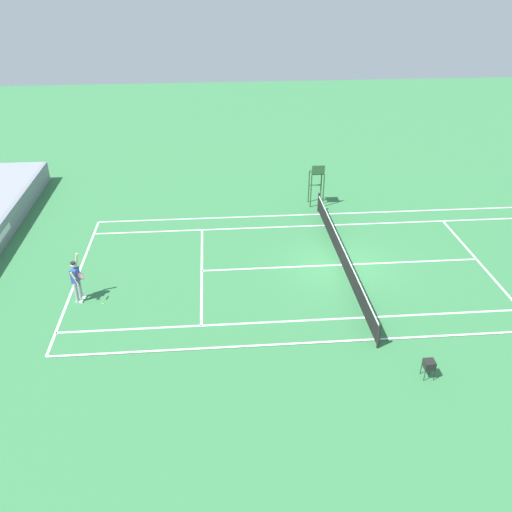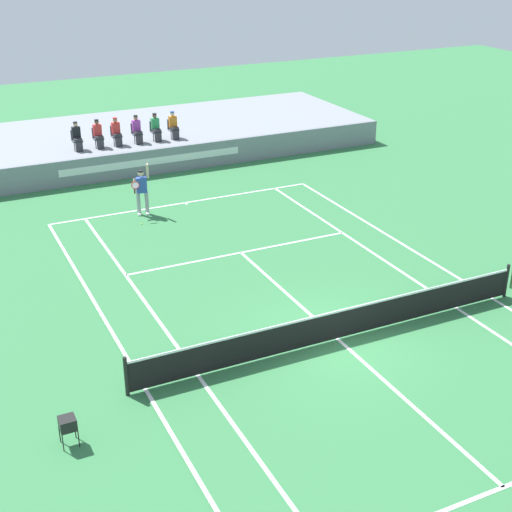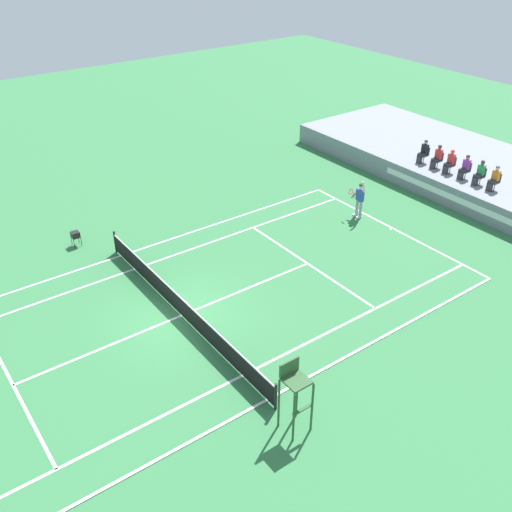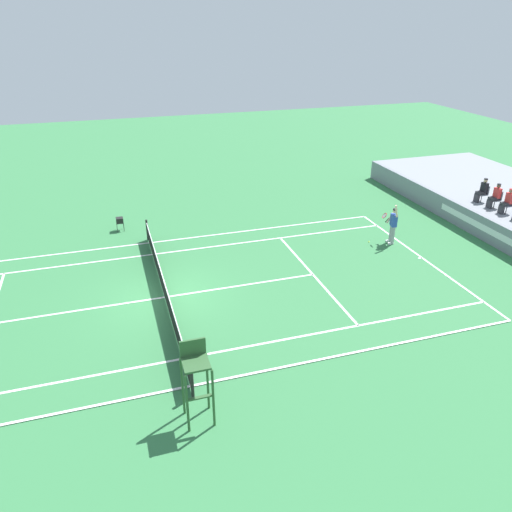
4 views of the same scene
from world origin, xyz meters
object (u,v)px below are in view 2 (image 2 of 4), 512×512
at_px(tennis_player, 142,191).
at_px(tennis_ball, 142,224).
at_px(spectator_seated_5, 173,126).
at_px(spectator_seated_2, 116,132).
at_px(spectator_seated_3, 137,130).
at_px(spectator_seated_1, 98,134).
at_px(ball_hopper, 67,423).
at_px(spectator_seated_0, 77,137).
at_px(spectator_seated_4, 156,128).

xyz_separation_m(tennis_player, tennis_ball, (-0.38, -0.99, -0.96)).
relative_size(spectator_seated_5, tennis_ball, 18.60).
xyz_separation_m(spectator_seated_2, tennis_player, (-0.74, -5.95, -0.80)).
relative_size(spectator_seated_3, tennis_ball, 18.60).
distance_m(spectator_seated_2, spectator_seated_3, 0.96).
height_order(spectator_seated_1, ball_hopper, spectator_seated_1).
xyz_separation_m(spectator_seated_0, spectator_seated_2, (1.79, 0.00, 0.00)).
bearing_deg(spectator_seated_2, tennis_ball, -99.15).
distance_m(spectator_seated_0, spectator_seated_2, 1.79).
bearing_deg(ball_hopper, tennis_player, 65.78).
bearing_deg(tennis_ball, spectator_seated_4, 66.73).
bearing_deg(tennis_ball, spectator_seated_2, 80.85).
xyz_separation_m(spectator_seated_0, tennis_ball, (0.68, -6.94, -1.76)).
height_order(spectator_seated_5, tennis_ball, spectator_seated_5).
xyz_separation_m(spectator_seated_3, tennis_ball, (-2.08, -6.94, -1.76)).
bearing_deg(spectator_seated_4, tennis_ball, -113.27).
height_order(spectator_seated_4, spectator_seated_5, same).
distance_m(spectator_seated_3, ball_hopper, 20.03).
xyz_separation_m(spectator_seated_1, spectator_seated_4, (2.71, 0.00, 0.00)).
height_order(spectator_seated_1, spectator_seated_4, same).
bearing_deg(spectator_seated_3, spectator_seated_0, 180.00).
xyz_separation_m(spectator_seated_3, spectator_seated_4, (0.90, 0.00, 0.00)).
bearing_deg(spectator_seated_3, spectator_seated_1, 180.00).
relative_size(spectator_seated_0, spectator_seated_5, 1.00).
bearing_deg(tennis_player, spectator_seated_0, 100.07).
height_order(spectator_seated_2, tennis_ball, spectator_seated_2).
bearing_deg(spectator_seated_5, tennis_ball, -119.02).
distance_m(spectator_seated_1, spectator_seated_3, 1.81).
xyz_separation_m(spectator_seated_2, spectator_seated_5, (2.73, 0.00, 0.00)).
bearing_deg(ball_hopper, spectator_seated_5, 63.78).
xyz_separation_m(spectator_seated_5, tennis_player, (-3.47, -5.95, -0.80)).
bearing_deg(spectator_seated_5, spectator_seated_1, 180.00).
xyz_separation_m(spectator_seated_1, spectator_seated_5, (3.57, 0.00, 0.00)).
relative_size(spectator_seated_3, tennis_player, 0.61).
bearing_deg(spectator_seated_3, spectator_seated_2, 180.00).
bearing_deg(spectator_seated_4, spectator_seated_5, 0.00).
relative_size(spectator_seated_2, spectator_seated_5, 1.00).
bearing_deg(spectator_seated_4, tennis_player, -113.64).
distance_m(spectator_seated_3, tennis_ball, 7.45).
xyz_separation_m(spectator_seated_1, spectator_seated_3, (1.81, 0.00, 0.00)).
xyz_separation_m(spectator_seated_0, spectator_seated_5, (4.53, 0.00, 0.00)).
relative_size(spectator_seated_1, spectator_seated_4, 1.00).
bearing_deg(spectator_seated_1, spectator_seated_5, 0.00).
xyz_separation_m(tennis_player, ball_hopper, (-5.68, -12.63, -0.42)).
distance_m(spectator_seated_3, spectator_seated_5, 1.77).
relative_size(tennis_player, ball_hopper, 2.98).
distance_m(spectator_seated_2, ball_hopper, 19.70).
height_order(spectator_seated_3, ball_hopper, spectator_seated_3).
xyz_separation_m(spectator_seated_3, spectator_seated_5, (1.77, 0.00, 0.00)).
distance_m(spectator_seated_0, tennis_ball, 7.19).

